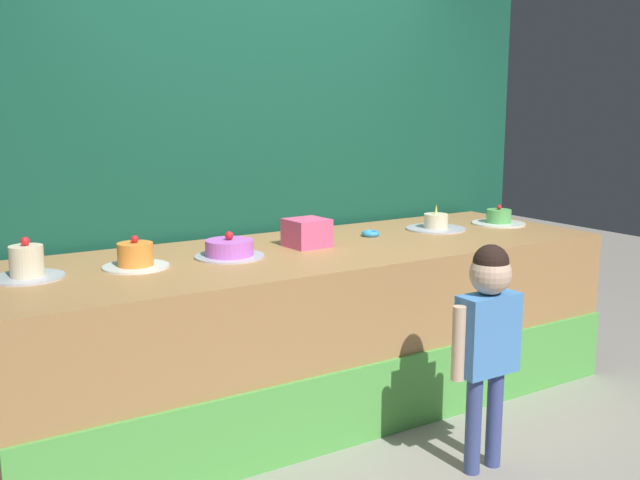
% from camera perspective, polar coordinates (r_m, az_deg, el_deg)
% --- Properties ---
extents(ground_plane, '(12.00, 12.00, 0.00)m').
position_cam_1_polar(ground_plane, '(3.67, 3.95, -15.26)').
color(ground_plane, gray).
extents(stage_platform, '(3.29, 1.10, 0.85)m').
position_cam_1_polar(stage_platform, '(3.93, -0.58, -6.80)').
color(stage_platform, '#B27F4C').
rests_on(stage_platform, ground_plane).
extents(curtain_backdrop, '(4.01, 0.08, 2.94)m').
position_cam_1_polar(curtain_backdrop, '(4.31, -5.12, 8.86)').
color(curtain_backdrop, '#144C38').
rests_on(curtain_backdrop, ground_plane).
extents(child_figure, '(0.39, 0.18, 1.02)m').
position_cam_1_polar(child_figure, '(3.23, 13.01, -6.63)').
color(child_figure, '#3F4C8C').
rests_on(child_figure, ground_plane).
extents(pink_box, '(0.22, 0.21, 0.15)m').
position_cam_1_polar(pink_box, '(3.86, -1.04, 0.57)').
color(pink_box, '#F2578B').
rests_on(pink_box, stage_platform).
extents(donut, '(0.10, 0.10, 0.03)m').
position_cam_1_polar(donut, '(4.18, 3.97, 0.51)').
color(donut, '#3399D8').
rests_on(donut, stage_platform).
extents(cake_far_left, '(0.31, 0.31, 0.18)m').
position_cam_1_polar(cake_far_left, '(3.40, -21.94, -1.81)').
color(cake_far_left, silver).
rests_on(cake_far_left, stage_platform).
extents(cake_left, '(0.31, 0.31, 0.15)m').
position_cam_1_polar(cake_left, '(3.47, -14.23, -1.30)').
color(cake_left, white).
rests_on(cake_left, stage_platform).
extents(cake_center, '(0.34, 0.34, 0.13)m').
position_cam_1_polar(cake_center, '(3.62, -7.09, -0.72)').
color(cake_center, silver).
rests_on(cake_center, stage_platform).
extents(cake_right, '(0.36, 0.36, 0.15)m').
position_cam_1_polar(cake_right, '(4.44, 9.04, 1.24)').
color(cake_right, silver).
rests_on(cake_right, stage_platform).
extents(cake_far_right, '(0.33, 0.33, 0.12)m').
position_cam_1_polar(cake_far_right, '(4.72, 13.79, 1.64)').
color(cake_far_right, white).
rests_on(cake_far_right, stage_platform).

